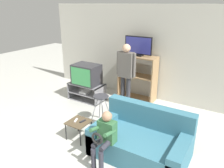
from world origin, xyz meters
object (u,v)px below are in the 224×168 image
Objects in this scene: remote_control_black at (83,121)px; person_standing_adult at (126,70)px; tv_stand at (87,92)px; person_seated_child at (104,135)px; remote_control_white at (76,120)px; snack_table at (79,124)px; television_main at (86,74)px; media_shelf at (137,77)px; television_flat at (138,47)px; couch at (141,141)px; folding_stool at (101,101)px.

person_standing_adult is (0.04, 1.72, 0.64)m from remote_control_black.
tv_stand is 2.79m from person_seated_child.
snack_table is at bearing -21.25° from remote_control_white.
tv_stand is 1.94m from snack_table.
television_main is 0.57× the size of media_shelf.
television_flat is at bearing 36.20° from television_main.
television_main is 1.43m from media_shelf.
tv_stand is 2.74m from couch.
couch is at bearing -53.27° from person_standing_adult.
couch is 0.76m from person_seated_child.
couch is (2.32, -1.41, -0.48)m from television_main.
person_seated_child is (0.76, -2.14, -0.45)m from person_standing_adult.
television_main is 2.76m from person_seated_child.
couch reaches higher than tv_stand.
media_shelf reaches higher than remote_control_white.
television_flat is 0.80× the size of person_seated_child.
person_standing_adult is at bearing 86.27° from snack_table.
tv_stand reaches higher than remote_control_white.
media_shelf is 2.45m from snack_table.
media_shelf is 1.61× the size of television_flat.
person_standing_adult reaches higher than snack_table.
person_standing_adult is (0.18, 1.76, 0.64)m from remote_control_white.
tv_stand is at bearing -144.60° from television_flat.
tv_stand is 0.59× the size of couch.
television_main reaches higher than person_seated_child.
television_main is (0.02, -0.01, 0.52)m from tv_stand.
snack_table is 0.98m from person_seated_child.
remote_control_white is (0.96, -1.61, -0.37)m from television_main.
person_seated_child reaches higher than couch.
snack_table is (-0.13, -2.43, -0.31)m from media_shelf.
tv_stand is 1.50m from media_shelf.
folding_stool is 1.39m from couch.
television_flat is at bearing 105.11° from person_seated_child.
person_standing_adult reaches higher than person_seated_child.
snack_table is at bearing 156.91° from person_seated_child.
couch is at bearing 8.83° from snack_table.
television_flat reaches higher than folding_stool.
television_flat is 1.86× the size of snack_table.
remote_control_white is at bearing -59.07° from television_main.
tv_stand is 1.94m from remote_control_black.
television_main is 1.61m from television_flat.
tv_stand is 1.42m from person_standing_adult.
tv_stand is 1.43m from folding_stool.
remote_control_white reaches higher than snack_table.
television_flat reaches higher than couch.
tv_stand is at bearing 141.59° from folding_stool.
folding_stool is 1.13m from person_standing_adult.
remote_control_black is 1.23m from couch.
folding_stool reaches higher than remote_control_black.
tv_stand is at bearing 135.89° from remote_control_black.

